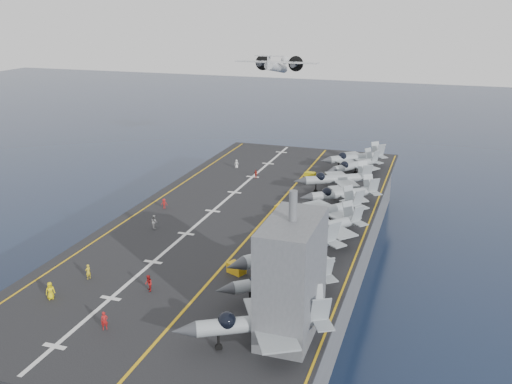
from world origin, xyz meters
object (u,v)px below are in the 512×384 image
(fighter_jet_0, at_px, (262,321))
(transport_plane, at_px, (276,67))
(island_superstructure, at_px, (292,264))
(tow_cart_a, at_px, (236,268))

(fighter_jet_0, relative_size, transport_plane, 0.89)
(island_superstructure, bearing_deg, tow_cart_a, 132.78)
(tow_cart_a, bearing_deg, transport_plane, 102.80)
(island_superstructure, relative_size, fighter_jet_0, 0.82)
(tow_cart_a, relative_size, transport_plane, 0.12)
(tow_cart_a, height_order, transport_plane, transport_plane)
(fighter_jet_0, height_order, transport_plane, transport_plane)
(island_superstructure, bearing_deg, fighter_jet_0, -120.28)
(island_superstructure, height_order, transport_plane, transport_plane)
(island_superstructure, distance_m, fighter_jet_0, 6.25)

